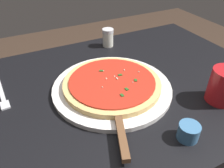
{
  "coord_description": "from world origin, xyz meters",
  "views": [
    {
      "loc": [
        0.3,
        0.5,
        1.17
      ],
      "look_at": [
        0.05,
        0.01,
        0.78
      ],
      "focal_mm": 35.36,
      "sensor_mm": 36.0,
      "label": 1
    }
  ],
  "objects": [
    {
      "name": "fork",
      "position": [
        0.36,
        -0.11,
        0.76
      ],
      "size": [
        0.03,
        0.19,
        0.0
      ],
      "color": "silver",
      "rests_on": "restaurant_table"
    },
    {
      "name": "pizza_server",
      "position": [
        0.11,
        0.17,
        0.78
      ],
      "size": [
        0.12,
        0.22,
        0.01
      ],
      "color": "silver",
      "rests_on": "serving_plate"
    },
    {
      "name": "cup_small_sauce",
      "position": [
        -0.02,
        0.27,
        0.78
      ],
      "size": [
        0.05,
        0.05,
        0.04
      ],
      "primitive_type": "cylinder",
      "color": "teal",
      "rests_on": "restaurant_table"
    },
    {
      "name": "parmesan_shaker",
      "position": [
        -0.07,
        -0.27,
        0.8
      ],
      "size": [
        0.05,
        0.05,
        0.07
      ],
      "color": "silver",
      "rests_on": "restaurant_table"
    },
    {
      "name": "restaurant_table",
      "position": [
        0.0,
        0.0,
        0.6
      ],
      "size": [
        0.98,
        0.71,
        0.76
      ],
      "color": "black",
      "rests_on": "ground_plane"
    },
    {
      "name": "cup_tall_drink",
      "position": [
        -0.2,
        0.2,
        0.81
      ],
      "size": [
        0.08,
        0.08,
        0.1
      ],
      "primitive_type": "cylinder",
      "color": "#B2191E",
      "rests_on": "restaurant_table"
    },
    {
      "name": "serving_plate",
      "position": [
        0.05,
        0.01,
        0.77
      ],
      "size": [
        0.36,
        0.36,
        0.01
      ],
      "primitive_type": "cylinder",
      "color": "white",
      "rests_on": "restaurant_table"
    },
    {
      "name": "pizza",
      "position": [
        0.05,
        0.01,
        0.78
      ],
      "size": [
        0.3,
        0.3,
        0.02
      ],
      "color": "#DBB26B",
      "rests_on": "serving_plate"
    }
  ]
}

